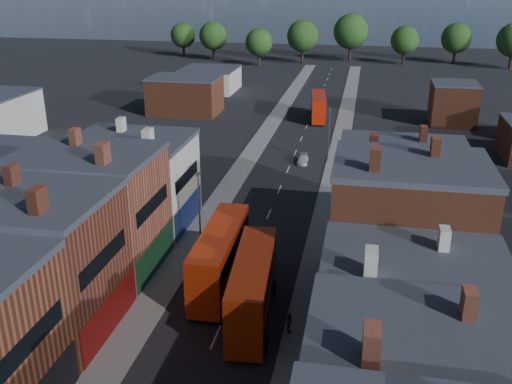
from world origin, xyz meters
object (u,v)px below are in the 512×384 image
at_px(bus_0, 220,256).
at_px(car_2, 239,238).
at_px(bus_1, 253,287).
at_px(bus_2, 318,106).
at_px(ped_3, 289,323).
at_px(car_3, 303,160).

bearing_deg(bus_0, car_2, 90.97).
distance_m(bus_0, bus_1, 5.80).
bearing_deg(car_2, bus_0, -86.44).
bearing_deg(bus_2, ped_3, -93.06).
distance_m(bus_2, ped_3, 67.89).
xyz_separation_m(bus_2, car_3, (0.19, -26.17, -2.01)).
bearing_deg(bus_0, car_3, 83.75).
distance_m(car_2, car_3, 27.15).
bearing_deg(car_3, bus_2, 88.72).
bearing_deg(bus_1, car_3, 86.05).
xyz_separation_m(bus_1, car_2, (-4.09, 13.09, -2.32)).
height_order(bus_1, car_2, bus_1).
bearing_deg(bus_1, ped_3, -31.32).
relative_size(bus_1, bus_2, 1.12).
height_order(bus_0, car_2, bus_0).
bearing_deg(bus_1, car_2, 102.57).
bearing_deg(bus_2, bus_1, -95.71).
relative_size(bus_1, car_2, 3.24).
bearing_deg(bus_1, bus_0, 125.80).
bearing_deg(car_2, bus_2, 87.87).
distance_m(bus_1, ped_3, 4.00).
xyz_separation_m(bus_1, bus_2, (-0.77, 66.18, -0.31)).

